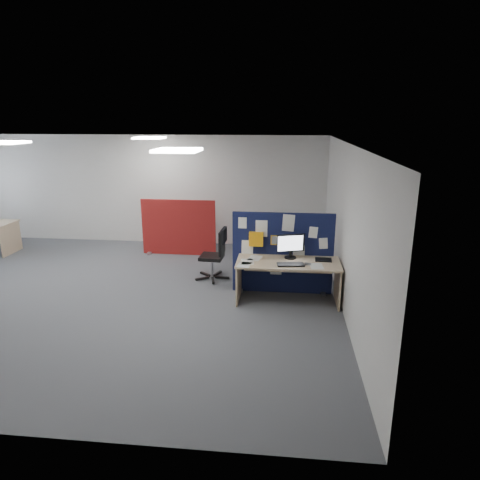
# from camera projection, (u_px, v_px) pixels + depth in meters

# --- Properties ---
(floor) EXTENTS (9.00, 9.00, 0.00)m
(floor) POSITION_uv_depth(u_px,v_px,m) (89.00, 295.00, 7.76)
(floor) COLOR #515358
(floor) RESTS_ON ground
(ceiling) EXTENTS (9.00, 7.00, 0.02)m
(ceiling) POSITION_uv_depth(u_px,v_px,m) (73.00, 143.00, 7.02)
(ceiling) COLOR white
(ceiling) RESTS_ON wall_back
(wall_back) EXTENTS (9.00, 0.02, 2.70)m
(wall_back) POSITION_uv_depth(u_px,v_px,m) (145.00, 190.00, 10.74)
(wall_back) COLOR silver
(wall_back) RESTS_ON floor
(wall_right) EXTENTS (0.02, 7.00, 2.70)m
(wall_right) POSITION_uv_depth(u_px,v_px,m) (346.00, 230.00, 6.94)
(wall_right) COLOR silver
(wall_right) RESTS_ON floor
(ceiling_lights) EXTENTS (4.10, 4.10, 0.04)m
(ceiling_lights) POSITION_uv_depth(u_px,v_px,m) (109.00, 143.00, 7.63)
(ceiling_lights) COLOR white
(ceiling_lights) RESTS_ON ceiling
(navy_divider) EXTENTS (1.81, 0.30, 1.49)m
(navy_divider) POSITION_uv_depth(u_px,v_px,m) (282.00, 253.00, 7.70)
(navy_divider) COLOR black
(navy_divider) RESTS_ON floor
(main_desk) EXTENTS (1.77, 0.79, 0.73)m
(main_desk) POSITION_uv_depth(u_px,v_px,m) (288.00, 270.00, 7.40)
(main_desk) COLOR tan
(main_desk) RESTS_ON floor
(monitor_main) EXTENTS (0.48, 0.20, 0.43)m
(monitor_main) POSITION_uv_depth(u_px,v_px,m) (291.00, 245.00, 7.43)
(monitor_main) COLOR black
(monitor_main) RESTS_ON main_desk
(keyboard) EXTENTS (0.47, 0.23, 0.02)m
(keyboard) POSITION_uv_depth(u_px,v_px,m) (291.00, 265.00, 7.13)
(keyboard) COLOR black
(keyboard) RESTS_ON main_desk
(mouse) EXTENTS (0.11, 0.08, 0.03)m
(mouse) POSITION_uv_depth(u_px,v_px,m) (308.00, 264.00, 7.13)
(mouse) COLOR #A8A7AD
(mouse) RESTS_ON main_desk
(paper_tray) EXTENTS (0.29, 0.24, 0.01)m
(paper_tray) POSITION_uv_depth(u_px,v_px,m) (323.00, 260.00, 7.39)
(paper_tray) COLOR black
(paper_tray) RESTS_ON main_desk
(red_divider) EXTENTS (1.74, 0.30, 1.30)m
(red_divider) POSITION_uv_depth(u_px,v_px,m) (179.00, 228.00, 9.89)
(red_divider) COLOR maroon
(red_divider) RESTS_ON floor
(office_chair) EXTENTS (0.67, 0.68, 1.03)m
(office_chair) POSITION_uv_depth(u_px,v_px,m) (217.00, 251.00, 8.37)
(office_chair) COLOR black
(office_chair) RESTS_ON floor
(desk_papers) EXTENTS (1.44, 0.71, 0.00)m
(desk_papers) POSITION_uv_depth(u_px,v_px,m) (265.00, 263.00, 7.26)
(desk_papers) COLOR white
(desk_papers) RESTS_ON main_desk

